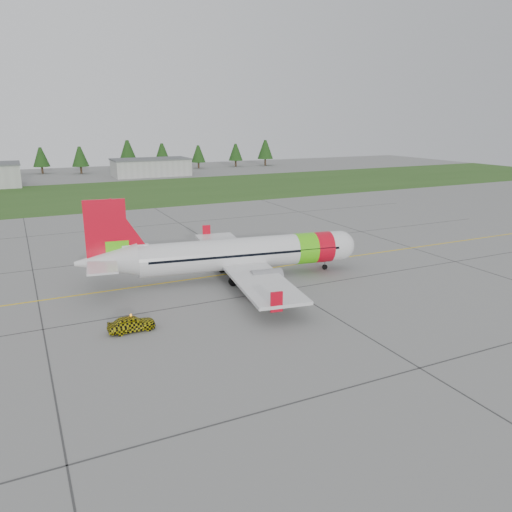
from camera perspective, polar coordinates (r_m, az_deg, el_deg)
ground at (r=51.03m, az=-6.12°, el=-5.39°), size 320.00×320.00×0.00m
aircraft at (r=57.97m, az=-2.04°, el=0.23°), size 32.75×30.47×9.95m
follow_me_car at (r=44.99m, az=-14.16°, el=-5.90°), size 1.42×1.67×4.12m
grass_strip at (r=129.29m, az=-18.69°, el=6.59°), size 320.00×50.00×0.03m
taxi_guideline at (r=58.21m, az=-8.81°, el=-2.82°), size 120.00×0.25×0.02m
hangar_east at (r=168.78m, az=-11.92°, el=9.84°), size 24.00×12.00×5.20m
treeline at (r=184.19m, az=-21.21°, el=10.34°), size 160.00×8.00×10.00m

